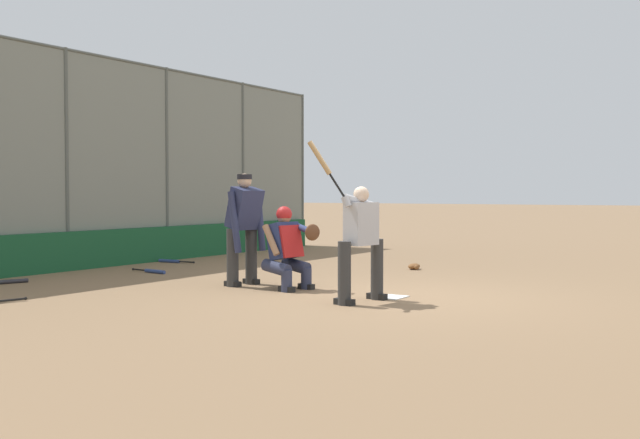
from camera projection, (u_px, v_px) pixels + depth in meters
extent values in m
plane|color=#846647|center=(389.00, 297.00, 10.21)|extent=(160.00, 160.00, 0.00)
cube|color=white|center=(389.00, 297.00, 10.21)|extent=(0.43, 0.43, 0.01)
cylinder|color=#515651|center=(302.00, 170.00, 20.24)|extent=(0.08, 0.08, 4.08)
cylinder|color=#515651|center=(243.00, 167.00, 18.07)|extent=(0.08, 0.08, 4.08)
cylinder|color=#515651|center=(167.00, 164.00, 15.89)|extent=(0.08, 0.08, 4.08)
cylinder|color=#515651|center=(67.00, 159.00, 13.71)|extent=(0.08, 0.08, 4.08)
cube|color=gray|center=(67.00, 159.00, 13.71)|extent=(15.51, 0.01, 4.08)
cylinder|color=#515651|center=(65.00, 49.00, 13.64)|extent=(15.51, 0.06, 0.06)
cube|color=#19512D|center=(71.00, 251.00, 13.72)|extent=(15.20, 0.18, 0.71)
cylinder|color=#333333|center=(377.00, 269.00, 10.00)|extent=(0.17, 0.17, 0.81)
cube|color=black|center=(377.00, 296.00, 10.01)|extent=(0.15, 0.29, 0.08)
cylinder|color=#333333|center=(344.00, 273.00, 9.49)|extent=(0.17, 0.17, 0.81)
cube|color=black|center=(344.00, 302.00, 9.51)|extent=(0.15, 0.29, 0.08)
cube|color=#B7B7BC|center=(361.00, 224.00, 9.72)|extent=(0.48, 0.32, 0.56)
sphere|color=beige|center=(361.00, 194.00, 9.71)|extent=(0.21, 0.21, 0.21)
cylinder|color=#B7B7BC|center=(359.00, 202.00, 9.72)|extent=(0.57, 0.24, 0.21)
cylinder|color=#B7B7BC|center=(346.00, 202.00, 9.53)|extent=(0.11, 0.15, 0.16)
sphere|color=black|center=(344.00, 197.00, 9.54)|extent=(0.04, 0.04, 0.04)
cylinder|color=black|center=(337.00, 186.00, 9.54)|extent=(0.11, 0.21, 0.31)
cylinder|color=tan|center=(320.00, 158.00, 9.56)|extent=(0.19, 0.32, 0.45)
cylinder|color=#2D334C|center=(306.00, 278.00, 11.07)|extent=(0.16, 0.16, 0.32)
cylinder|color=#2D334C|center=(296.00, 266.00, 11.20)|extent=(0.25, 0.50, 0.24)
cube|color=black|center=(306.00, 286.00, 11.08)|extent=(0.14, 0.27, 0.08)
cylinder|color=#2D334C|center=(287.00, 281.00, 10.75)|extent=(0.16, 0.16, 0.32)
cylinder|color=#2D334C|center=(276.00, 268.00, 10.88)|extent=(0.25, 0.50, 0.24)
cube|color=black|center=(287.00, 289.00, 10.76)|extent=(0.14, 0.27, 0.08)
cube|color=navy|center=(284.00, 241.00, 11.06)|extent=(0.51, 0.43, 0.57)
cube|color=#B21E1E|center=(292.00, 241.00, 10.96)|extent=(0.43, 0.20, 0.47)
sphere|color=#936B4C|center=(284.00, 217.00, 11.04)|extent=(0.21, 0.21, 0.21)
sphere|color=#B21E1E|center=(284.00, 214.00, 11.04)|extent=(0.24, 0.24, 0.24)
cylinder|color=navy|center=(304.00, 229.00, 11.02)|extent=(0.37, 0.52, 0.16)
ellipsoid|color=#56331E|center=(312.00, 232.00, 10.77)|extent=(0.31, 0.14, 0.24)
cylinder|color=#936B4C|center=(271.00, 240.00, 10.85)|extent=(0.14, 0.33, 0.46)
cylinder|color=#333333|center=(251.00, 256.00, 11.68)|extent=(0.18, 0.18, 0.88)
cube|color=black|center=(251.00, 281.00, 11.69)|extent=(0.14, 0.29, 0.08)
cylinder|color=#333333|center=(233.00, 258.00, 11.37)|extent=(0.18, 0.18, 0.88)
cube|color=black|center=(233.00, 284.00, 11.38)|extent=(0.14, 0.29, 0.08)
cube|color=#282D4C|center=(245.00, 208.00, 11.46)|extent=(0.52, 0.47, 0.67)
sphere|color=tan|center=(245.00, 181.00, 11.44)|extent=(0.22, 0.22, 0.22)
cylinder|color=black|center=(245.00, 177.00, 11.44)|extent=(0.23, 0.23, 0.08)
cylinder|color=#282D4C|center=(260.00, 221.00, 11.64)|extent=(0.17, 0.25, 0.93)
cylinder|color=#282D4C|center=(235.00, 222.00, 11.21)|extent=(0.13, 0.24, 0.93)
sphere|color=black|center=(133.00, 269.00, 13.65)|extent=(0.04, 0.04, 0.04)
cylinder|color=black|center=(139.00, 270.00, 13.53)|extent=(0.07, 0.37, 0.03)
cylinder|color=#334789|center=(155.00, 271.00, 13.26)|extent=(0.12, 0.51, 0.07)
sphere|color=black|center=(26.00, 298.00, 9.86)|extent=(0.04, 0.04, 0.04)
cylinder|color=black|center=(12.00, 300.00, 9.73)|extent=(0.36, 0.11, 0.03)
sphere|color=black|center=(194.00, 262.00, 14.98)|extent=(0.04, 0.04, 0.04)
cylinder|color=black|center=(186.00, 262.00, 15.06)|extent=(0.06, 0.37, 0.03)
cylinder|color=#334789|center=(169.00, 261.00, 15.27)|extent=(0.11, 0.51, 0.07)
cylinder|color=#28282D|center=(13.00, 281.00, 11.76)|extent=(0.46, 0.22, 0.07)
ellipsoid|color=brown|center=(414.00, 266.00, 13.94)|extent=(0.31, 0.20, 0.11)
ellipsoid|color=brown|center=(417.00, 267.00, 13.81)|extent=(0.11, 0.09, 0.09)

